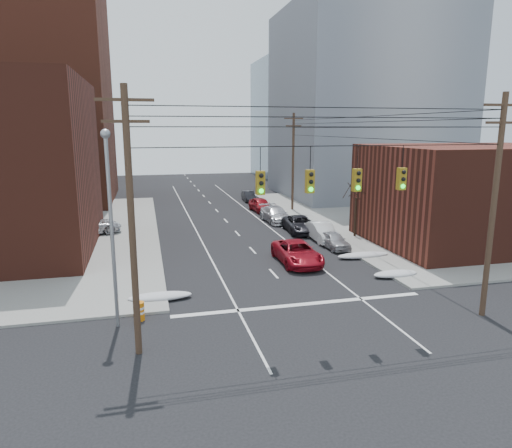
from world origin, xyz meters
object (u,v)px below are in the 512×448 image
parked_car_f (249,196)px  lot_car_c (34,238)px  lot_car_a (71,227)px  parked_car_b (322,232)px  parked_car_a (334,240)px  construction_barrel (139,311)px  parked_car_d (276,214)px  lot_car_d (24,236)px  lot_car_b (89,225)px  red_pickup (297,253)px  parked_car_c (300,224)px  parked_car_e (261,205)px

parked_car_f → lot_car_c: bearing=-134.9°
lot_car_a → parked_car_b: bearing=-103.5°
parked_car_a → construction_barrel: parked_car_a is taller
parked_car_d → lot_car_d: 22.82m
lot_car_b → lot_car_c: lot_car_b is taller
parked_car_a → parked_car_f: bearing=90.3°
lot_car_a → lot_car_c: 4.00m
parked_car_d → construction_barrel: parked_car_d is taller
parked_car_a → parked_car_f: 24.91m
parked_car_d → construction_barrel: (-13.30, -21.70, -0.29)m
red_pickup → parked_car_a: red_pickup is taller
parked_car_a → parked_car_d: size_ratio=0.71×
parked_car_c → lot_car_d: 23.23m
lot_car_b → parked_car_f: bearing=-58.9°
parked_car_a → construction_barrel: size_ratio=4.06×
parked_car_a → lot_car_d: size_ratio=0.92×
parked_car_e → lot_car_a: bearing=-160.1°
parked_car_c → lot_car_b: size_ratio=0.97×
parked_car_e → lot_car_d: 24.78m
parked_car_b → parked_car_c: (-0.72, 3.50, -0.04)m
parked_car_c → construction_barrel: 21.85m
parked_car_f → lot_car_a: (-19.43, -16.23, 0.28)m
parked_car_e → lot_car_b: 19.40m
lot_car_c → parked_car_c: bearing=-93.8°
lot_car_b → construction_barrel: lot_car_b is taller
parked_car_a → lot_car_b: lot_car_b is taller
red_pickup → construction_barrel: 13.07m
parked_car_f → lot_car_a: 25.32m
parked_car_e → lot_car_d: lot_car_d is taller
red_pickup → lot_car_b: (-15.17, 12.46, 0.14)m
parked_car_b → lot_car_c: (-22.98, 2.87, 0.09)m
lot_car_a → parked_car_c: bearing=-94.5°
lot_car_c → parked_car_f: bearing=-53.5°
lot_car_a → lot_car_b: (1.38, 0.61, -0.02)m
lot_car_c → parked_car_a: bearing=-108.5°
parked_car_d → construction_barrel: bearing=-125.1°
red_pickup → parked_car_e: bearing=83.3°
red_pickup → parked_car_e: size_ratio=1.21×
parked_car_f → construction_barrel: bearing=-107.8°
parked_car_e → construction_barrel: bearing=-119.7°
red_pickup → parked_car_e: 20.54m
lot_car_c → lot_car_d: lot_car_c is taller
parked_car_b → parked_car_a: bearing=-89.4°
parked_car_c → construction_barrel: bearing=-126.9°
parked_car_b → lot_car_d: bearing=171.2°
parked_car_a → parked_car_c: size_ratio=0.72×
parked_car_d → parked_car_f: (0.34, 13.81, -0.12)m
red_pickup → parked_car_c: size_ratio=1.05×
parked_car_b → lot_car_b: (-19.31, 6.77, 0.14)m
parked_car_b → lot_car_a: 21.59m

